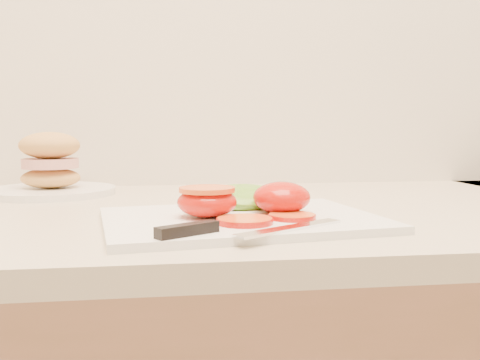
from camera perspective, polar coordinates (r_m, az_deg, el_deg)
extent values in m
cube|color=#C0B196|center=(0.94, 22.36, -3.15)|extent=(3.92, 0.65, 0.03)
cube|color=white|center=(0.68, 0.12, -4.28)|extent=(0.37, 0.29, 0.01)
ellipsoid|color=red|center=(0.70, 4.47, -1.86)|extent=(0.08, 0.08, 0.04)
ellipsoid|color=red|center=(0.67, -3.52, -2.37)|extent=(0.08, 0.08, 0.04)
cylinder|color=red|center=(0.67, -3.53, -1.02)|extent=(0.07, 0.07, 0.01)
cylinder|color=orange|center=(0.63, 0.51, -4.36)|extent=(0.06, 0.06, 0.01)
cylinder|color=orange|center=(0.66, 5.57, -3.88)|extent=(0.06, 0.06, 0.01)
ellipsoid|color=#7CC133|center=(0.76, 0.58, -1.85)|extent=(0.15, 0.13, 0.03)
cube|color=silver|center=(0.59, 5.37, -5.12)|extent=(0.14, 0.10, 0.00)
cube|color=black|center=(0.56, -5.62, -5.29)|extent=(0.07, 0.05, 0.01)
cylinder|color=white|center=(1.03, -19.49, -1.13)|extent=(0.23, 0.23, 0.01)
ellipsoid|color=tan|center=(1.03, -19.53, 0.21)|extent=(0.10, 0.09, 0.04)
cylinder|color=#D8938C|center=(1.02, -19.58, 1.69)|extent=(0.10, 0.10, 0.02)
ellipsoid|color=tan|center=(1.02, -19.64, 3.50)|extent=(0.11, 0.09, 0.05)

